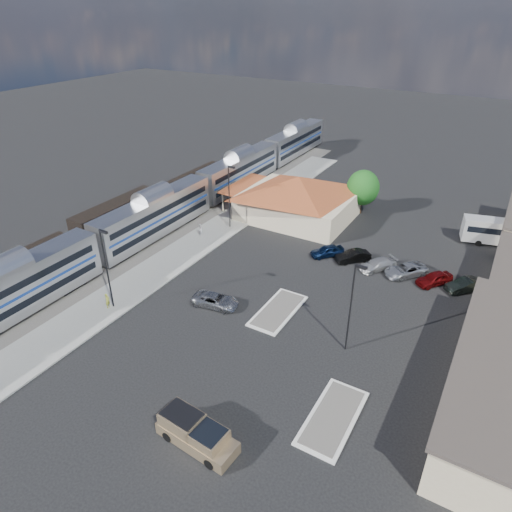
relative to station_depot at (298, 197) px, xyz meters
The scene contains 23 objects.
ground 24.63m from the station_depot, 79.24° to the right, with size 280.00×280.00×0.00m, color black.
railbed 23.14m from the station_depot, 135.78° to the right, with size 16.00×100.00×0.12m, color #4C4944.
platform 19.71m from the station_depot, 112.45° to the right, with size 5.50×92.00×0.18m, color gray.
passenger_train 20.28m from the station_depot, 131.50° to the right, with size 3.00×104.00×5.55m.
freight_cars 25.32m from the station_depot, 140.23° to the right, with size 2.80×46.00×4.00m.
station_depot is the anchor object (origin of this frame).
traffic_island_south 23.80m from the station_depot, 68.74° to the right, with size 3.30×7.50×0.21m.
traffic_island_north 37.12m from the station_depot, 59.88° to the right, with size 3.30×7.50×0.21m.
lamp_plat_s 30.74m from the station_depot, 101.94° to the right, with size 1.08×0.25×9.00m.
lamp_plat_n 10.45m from the station_depot, 128.41° to the right, with size 1.08×0.25×9.00m.
lamp_lot 29.30m from the station_depot, 55.24° to the right, with size 1.08×0.25×9.00m.
tree_depot 9.69m from the station_depot, 38.43° to the left, with size 4.71×4.71×6.63m.
pickup_truck 40.60m from the station_depot, 74.16° to the right, with size 6.26×2.68×2.11m.
suv 24.68m from the station_depot, 84.14° to the right, with size 2.25×4.89×1.36m, color #999CA1.
coach_bus 27.61m from the station_depot, 11.46° to the left, with size 10.82×4.78×3.40m.
person_a 31.19m from the station_depot, 102.51° to the right, with size 0.59×0.39×1.62m, color gold.
person_b 15.03m from the station_depot, 124.92° to the right, with size 0.76×0.60×1.57m, color white.
parked_car_a 12.31m from the station_depot, 46.01° to the right, with size 1.68×4.17×1.42m, color #0B1A3A.
parked_car_b 14.50m from the station_depot, 35.89° to the right, with size 1.50×4.30×1.42m, color black.
parked_car_c 17.32m from the station_depot, 30.43° to the right, with size 1.86×4.57×1.32m, color silver.
parked_car_d 19.99m from the station_depot, 24.99° to the right, with size 2.35×5.09×1.41m, color #9A9DA2.
parked_car_e 23.02m from the station_depot, 22.29° to the right, with size 1.71×4.26×1.45m, color maroon.
parked_car_f 25.89m from the station_depot, 18.97° to the right, with size 1.54×4.43×1.46m, color black.
Camera 1 is at (21.18, -31.82, 27.75)m, focal length 32.00 mm.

